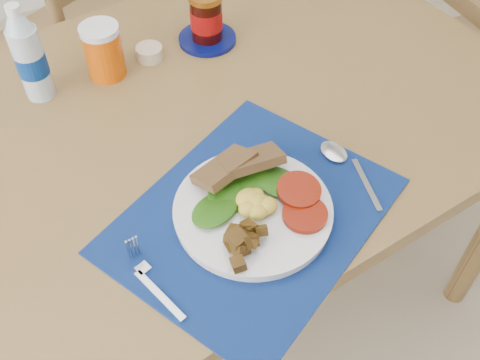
# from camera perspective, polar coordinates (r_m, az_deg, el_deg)

# --- Properties ---
(ground) EXTENTS (4.00, 4.00, 0.00)m
(ground) POSITION_cam_1_polar(r_m,az_deg,el_deg) (1.65, 0.26, -17.19)
(ground) COLOR tan
(ground) RESTS_ON ground
(table) EXTENTS (1.40, 0.90, 0.75)m
(table) POSITION_cam_1_polar(r_m,az_deg,el_deg) (1.19, -4.90, 3.60)
(table) COLOR brown
(table) RESTS_ON ground
(chair_far) EXTENTS (0.56, 0.54, 1.19)m
(chair_far) POSITION_cam_1_polar(r_m,az_deg,el_deg) (1.79, -15.07, 16.79)
(chair_far) COLOR brown
(chair_far) RESTS_ON ground
(chair_end) EXTENTS (0.44, 0.45, 1.09)m
(chair_end) POSITION_cam_1_polar(r_m,az_deg,el_deg) (1.84, 22.38, 14.05)
(chair_end) COLOR brown
(chair_end) RESTS_ON ground
(placemat) EXTENTS (0.56, 0.50, 0.00)m
(placemat) POSITION_cam_1_polar(r_m,az_deg,el_deg) (0.96, 1.30, -3.56)
(placemat) COLOR #040F32
(placemat) RESTS_ON table
(breakfast_plate) EXTENTS (0.27, 0.27, 0.06)m
(breakfast_plate) POSITION_cam_1_polar(r_m,az_deg,el_deg) (0.94, 1.19, -3.10)
(breakfast_plate) COLOR silver
(breakfast_plate) RESTS_ON placemat
(fork) EXTENTS (0.03, 0.16, 0.00)m
(fork) POSITION_cam_1_polar(r_m,az_deg,el_deg) (0.89, -9.24, -9.79)
(fork) COLOR #B2B5BA
(fork) RESTS_ON placemat
(spoon) EXTENTS (0.05, 0.18, 0.01)m
(spoon) POSITION_cam_1_polar(r_m,az_deg,el_deg) (1.04, 10.46, 1.80)
(spoon) COLOR #B2B5BA
(spoon) RESTS_ON placemat
(water_bottle) EXTENTS (0.06, 0.06, 0.21)m
(water_bottle) POSITION_cam_1_polar(r_m,az_deg,el_deg) (1.19, -20.58, 11.55)
(water_bottle) COLOR #ADBFCC
(water_bottle) RESTS_ON table
(juice_glass) EXTENTS (0.08, 0.08, 0.11)m
(juice_glass) POSITION_cam_1_polar(r_m,az_deg,el_deg) (1.23, -13.67, 12.48)
(juice_glass) COLOR #CE4C05
(juice_glass) RESTS_ON table
(ramekin) EXTENTS (0.06, 0.06, 0.03)m
(ramekin) POSITION_cam_1_polar(r_m,az_deg,el_deg) (1.28, -9.18, 12.63)
(ramekin) COLOR #C6B091
(ramekin) RESTS_ON table
(jam_on_saucer) EXTENTS (0.13, 0.13, 0.12)m
(jam_on_saucer) POSITION_cam_1_polar(r_m,az_deg,el_deg) (1.29, -3.43, 15.84)
(jam_on_saucer) COLOR #040B48
(jam_on_saucer) RESTS_ON table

